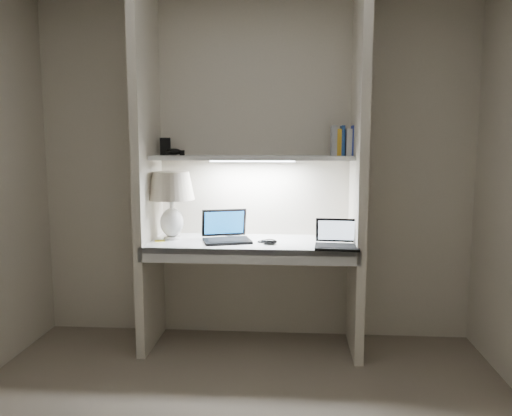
# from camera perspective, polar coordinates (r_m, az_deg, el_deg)

# --- Properties ---
(back_wall) EXTENTS (3.20, 0.01, 2.50)m
(back_wall) POSITION_cam_1_polar(r_m,az_deg,el_deg) (3.71, -0.19, 4.32)
(back_wall) COLOR beige
(back_wall) RESTS_ON floor
(alcove_panel_left) EXTENTS (0.06, 0.55, 2.50)m
(alcove_panel_left) POSITION_cam_1_polar(r_m,az_deg,el_deg) (3.57, -12.32, 4.03)
(alcove_panel_left) COLOR beige
(alcove_panel_left) RESTS_ON floor
(alcove_panel_right) EXTENTS (0.06, 0.55, 2.50)m
(alcove_panel_right) POSITION_cam_1_polar(r_m,az_deg,el_deg) (3.46, 11.63, 3.93)
(alcove_panel_right) COLOR beige
(alcove_panel_right) RESTS_ON floor
(desk) EXTENTS (1.40, 0.55, 0.04)m
(desk) POSITION_cam_1_polar(r_m,az_deg,el_deg) (3.50, -0.54, -4.12)
(desk) COLOR white
(desk) RESTS_ON alcove_panel_left
(desk_apron) EXTENTS (1.46, 0.03, 0.10)m
(desk_apron) POSITION_cam_1_polar(r_m,az_deg,el_deg) (3.26, -0.91, -5.55)
(desk_apron) COLOR silver
(desk_apron) RESTS_ON desk
(shelf) EXTENTS (1.40, 0.36, 0.03)m
(shelf) POSITION_cam_1_polar(r_m,az_deg,el_deg) (3.53, -0.42, 5.78)
(shelf) COLOR silver
(shelf) RESTS_ON back_wall
(strip_light) EXTENTS (0.60, 0.04, 0.02)m
(strip_light) POSITION_cam_1_polar(r_m,az_deg,el_deg) (3.53, -0.42, 5.42)
(strip_light) COLOR white
(strip_light) RESTS_ON shelf
(table_lamp) EXTENTS (0.33, 0.33, 0.48)m
(table_lamp) POSITION_cam_1_polar(r_m,az_deg,el_deg) (3.57, -9.66, 1.61)
(table_lamp) COLOR white
(table_lamp) RESTS_ON desk
(laptop_main) EXTENTS (0.38, 0.36, 0.22)m
(laptop_main) POSITION_cam_1_polar(r_m,az_deg,el_deg) (3.51, -3.45, -2.96)
(laptop_main) COLOR black
(laptop_main) RESTS_ON desk
(laptop_netbook) EXTENTS (0.30, 0.27, 0.18)m
(laptop_netbook) POSITION_cam_1_polar(r_m,az_deg,el_deg) (3.33, 9.26, -3.73)
(laptop_netbook) COLOR black
(laptop_netbook) RESTS_ON desk
(speaker) EXTENTS (0.13, 0.11, 0.15)m
(speaker) POSITION_cam_1_polar(r_m,az_deg,el_deg) (3.68, -2.71, -2.03)
(speaker) COLOR silver
(speaker) RESTS_ON desk
(mouse) EXTENTS (0.11, 0.08, 0.04)m
(mouse) POSITION_cam_1_polar(r_m,az_deg,el_deg) (3.39, 1.59, -3.86)
(mouse) COLOR black
(mouse) RESTS_ON desk
(cable_coil) EXTENTS (0.10, 0.10, 0.01)m
(cable_coil) POSITION_cam_1_polar(r_m,az_deg,el_deg) (3.48, 1.24, -3.79)
(cable_coil) COLOR black
(cable_coil) RESTS_ON desk
(sticky_note) EXTENTS (0.09, 0.09, 0.00)m
(sticky_note) POSITION_cam_1_polar(r_m,az_deg,el_deg) (3.57, -10.93, -3.71)
(sticky_note) COLOR yellow
(sticky_note) RESTS_ON desk
(book_row) EXTENTS (0.20, 0.14, 0.21)m
(book_row) POSITION_cam_1_polar(r_m,az_deg,el_deg) (3.57, 10.10, 7.50)
(book_row) COLOR silver
(book_row) RESTS_ON shelf
(shelf_box) EXTENTS (0.08, 0.06, 0.13)m
(shelf_box) POSITION_cam_1_polar(r_m,az_deg,el_deg) (3.70, -10.33, 6.94)
(shelf_box) COLOR black
(shelf_box) RESTS_ON shelf
(shelf_gadget) EXTENTS (0.12, 0.10, 0.05)m
(shelf_gadget) POSITION_cam_1_polar(r_m,az_deg,el_deg) (3.61, -9.40, 6.36)
(shelf_gadget) COLOR black
(shelf_gadget) RESTS_ON shelf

